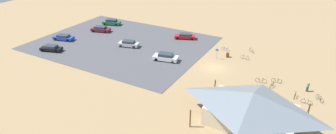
# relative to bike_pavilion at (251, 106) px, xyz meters

# --- Properties ---
(ground) EXTENTS (160.00, 160.00, 0.00)m
(ground) POSITION_rel_bike_pavilion_xyz_m (9.84, -13.05, -2.66)
(ground) COLOR #9E7F56
(ground) RESTS_ON ground
(parking_lot_asphalt) EXTENTS (36.66, 28.05, 0.05)m
(parking_lot_asphalt) POSITION_rel_bike_pavilion_xyz_m (31.92, -14.71, -2.64)
(parking_lot_asphalt) COLOR #4C4C51
(parking_lot_asphalt) RESTS_ON ground
(bike_pavilion) EXTENTS (13.31, 9.13, 4.71)m
(bike_pavilion) POSITION_rel_bike_pavilion_xyz_m (0.00, 0.00, 0.00)
(bike_pavilion) COLOR beige
(bike_pavilion) RESTS_ON ground
(trash_bin) EXTENTS (0.60, 0.60, 0.90)m
(trash_bin) POSITION_rel_bike_pavilion_xyz_m (9.17, -18.81, -2.21)
(trash_bin) COLOR brown
(trash_bin) RESTS_ON ground
(lot_sign) EXTENTS (0.56, 0.08, 2.20)m
(lot_sign) POSITION_rel_bike_pavilion_xyz_m (10.77, -16.93, -1.25)
(lot_sign) COLOR #99999E
(lot_sign) RESTS_ON ground
(bicycle_red_yard_left) EXTENTS (1.82, 0.48, 0.92)m
(bicycle_red_yard_left) POSITION_rel_bike_pavilion_xyz_m (1.08, -11.66, -2.26)
(bicycle_red_yard_left) COLOR black
(bicycle_red_yard_left) RESTS_ON ground
(bicycle_black_edge_north) EXTENTS (1.09, 1.42, 0.88)m
(bicycle_black_edge_north) POSITION_rel_bike_pavilion_xyz_m (-7.68, -10.34, -2.26)
(bicycle_black_edge_north) COLOR black
(bicycle_black_edge_north) RESTS_ON ground
(bicycle_green_front_row) EXTENTS (0.52, 1.62, 0.80)m
(bicycle_green_front_row) POSITION_rel_bike_pavilion_xyz_m (-0.75, -11.07, -2.31)
(bicycle_green_front_row) COLOR black
(bicycle_green_front_row) RESTS_ON ground
(bicycle_teal_edge_south) EXTENTS (1.68, 0.48, 0.78)m
(bicycle_teal_edge_south) POSITION_rel_bike_pavilion_xyz_m (-1.13, -12.95, -2.29)
(bicycle_teal_edge_south) COLOR black
(bicycle_teal_edge_south) RESTS_ON ground
(bicycle_blue_lone_east) EXTENTS (1.69, 0.48, 0.74)m
(bicycle_blue_lone_east) POSITION_rel_bike_pavilion_xyz_m (10.63, -21.71, -2.32)
(bicycle_blue_lone_east) COLOR black
(bicycle_blue_lone_east) RESTS_ON ground
(bicycle_yellow_trailside) EXTENTS (1.65, 0.48, 0.84)m
(bicycle_yellow_trailside) POSITION_rel_bike_pavilion_xyz_m (5.90, -19.49, -2.30)
(bicycle_yellow_trailside) COLOR black
(bicycle_yellow_trailside) RESTS_ON ground
(bicycle_orange_yard_front) EXTENTS (0.48, 1.67, 0.88)m
(bicycle_orange_yard_front) POSITION_rel_bike_pavilion_xyz_m (-4.38, -9.55, -2.28)
(bicycle_orange_yard_front) COLOR black
(bicycle_orange_yard_front) RESTS_ON ground
(bicycle_white_near_porch) EXTENTS (1.10, 1.35, 0.75)m
(bicycle_white_near_porch) POSITION_rel_bike_pavilion_xyz_m (5.73, -23.66, -2.32)
(bicycle_white_near_porch) COLOR black
(bicycle_white_near_porch) RESTS_ON ground
(bicycle_silver_near_sign) EXTENTS (1.62, 0.48, 0.80)m
(bicycle_silver_near_sign) POSITION_rel_bike_pavilion_xyz_m (-6.09, -8.52, -2.30)
(bicycle_silver_near_sign) COLOR black
(bicycle_silver_near_sign) RESTS_ON ground
(car_silver_aisle_side) EXTENTS (4.65, 2.75, 1.36)m
(car_silver_aisle_side) POSITION_rel_bike_pavilion_xyz_m (29.33, -13.70, -1.93)
(car_silver_aisle_side) COLOR #BCBCC1
(car_silver_aisle_side) RESTS_ON parking_lot_asphalt
(car_green_end_stall) EXTENTS (4.90, 3.10, 1.49)m
(car_green_end_stall) POSITION_rel_bike_pavilion_xyz_m (42.10, -23.69, -1.88)
(car_green_end_stall) COLOR #1E6B3D
(car_green_end_stall) RESTS_ON parking_lot_asphalt
(car_blue_far_end) EXTENTS (4.87, 2.90, 1.26)m
(car_blue_far_end) POSITION_rel_bike_pavilion_xyz_m (44.47, -9.73, -1.97)
(car_blue_far_end) COLOR #1E42B2
(car_blue_far_end) RESTS_ON parking_lot_asphalt
(car_red_inner_stall) EXTENTS (4.97, 3.39, 1.27)m
(car_red_inner_stall) POSITION_rel_bike_pavilion_xyz_m (20.88, -23.78, -1.97)
(car_red_inner_stall) COLOR red
(car_red_inner_stall) RESTS_ON parking_lot_asphalt
(car_maroon_front_row) EXTENTS (4.92, 3.13, 1.38)m
(car_maroon_front_row) POSITION_rel_bike_pavilion_xyz_m (40.98, -18.18, -1.92)
(car_maroon_front_row) COLOR maroon
(car_maroon_front_row) RESTS_ON parking_lot_asphalt
(car_black_near_entry) EXTENTS (4.71, 2.97, 1.29)m
(car_black_near_entry) POSITION_rel_bike_pavilion_xyz_m (41.84, -4.03, -1.96)
(car_black_near_entry) COLOR black
(car_black_near_entry) RESTS_ON parking_lot_asphalt
(car_white_by_curb) EXTENTS (5.03, 2.82, 1.48)m
(car_white_by_curb) POSITION_rel_bike_pavilion_xyz_m (19.01, -11.48, -1.88)
(car_white_by_curb) COLOR white
(car_white_by_curb) RESTS_ON parking_lot_asphalt
(visitor_by_pavilion) EXTENTS (0.36, 0.36, 1.61)m
(visitor_by_pavilion) POSITION_rel_bike_pavilion_xyz_m (-5.81, -12.40, -1.82)
(visitor_by_pavilion) COLOR #2D3347
(visitor_by_pavilion) RESTS_ON ground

